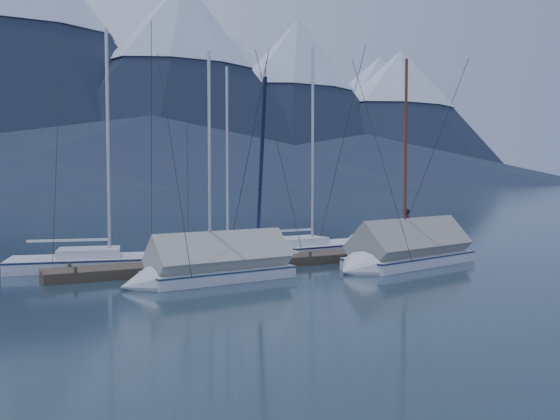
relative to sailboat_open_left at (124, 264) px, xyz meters
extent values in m
plane|color=black|center=(5.85, -3.84, -0.18)|extent=(1000.00, 1000.00, 0.00)
cone|color=#475675|center=(45.85, 426.16, 69.82)|extent=(330.00, 330.00, 140.00)
cone|color=silver|center=(45.85, 426.16, 110.92)|extent=(142.76, 142.76, 58.80)
cone|color=#475675|center=(185.85, 441.16, 62.32)|extent=(308.00, 308.00, 125.00)
cone|color=silver|center=(185.85, 441.16, 99.07)|extent=(133.24, 133.24, 52.50)
cone|color=#475675|center=(325.85, 421.16, 57.32)|extent=(286.00, 286.00, 115.00)
cone|color=silver|center=(325.85, 421.16, 91.17)|extent=(123.72, 123.72, 48.30)
cone|color=#192133|center=(15.85, 306.16, 67.32)|extent=(228.00, 228.00, 135.00)
cone|color=#192133|center=(95.85, 286.16, 54.82)|extent=(190.00, 190.00, 110.00)
cone|color=silver|center=(95.85, 286.16, 87.22)|extent=(82.19, 82.19, 46.20)
cone|color=#192133|center=(170.85, 296.16, 49.82)|extent=(182.40, 182.40, 100.00)
cone|color=silver|center=(170.85, 296.16, 79.32)|extent=(78.91, 78.91, 42.00)
cone|color=#192133|center=(245.85, 291.16, 43.82)|extent=(197.60, 197.60, 88.00)
cone|color=silver|center=(245.85, 291.16, 69.84)|extent=(85.48, 85.48, 36.96)
cone|color=#192133|center=(65.85, 241.16, 15.82)|extent=(390.00, 390.00, 32.00)
cone|color=#192133|center=(185.85, 246.16, 13.82)|extent=(364.00, 364.00, 28.00)
cube|color=#382D23|center=(5.85, -1.84, -0.01)|extent=(18.00, 1.50, 0.34)
cube|color=black|center=(-0.15, -1.84, -0.23)|extent=(3.00, 1.30, 0.30)
cube|color=black|center=(5.85, -1.84, -0.23)|extent=(3.00, 1.30, 0.30)
cube|color=black|center=(11.85, -1.84, -0.23)|extent=(3.00, 1.30, 0.30)
cylinder|color=#382D23|center=(-2.15, -1.14, 0.17)|extent=(0.12, 0.12, 0.35)
cylinder|color=#382D23|center=(-2.15, -2.54, 0.17)|extent=(0.12, 0.12, 0.35)
cylinder|color=#382D23|center=(0.85, -1.14, 0.17)|extent=(0.12, 0.12, 0.35)
cylinder|color=#382D23|center=(0.85, -2.54, 0.17)|extent=(0.12, 0.12, 0.35)
cylinder|color=#382D23|center=(3.85, -1.14, 0.17)|extent=(0.12, 0.12, 0.35)
cylinder|color=#382D23|center=(3.85, -2.54, 0.17)|extent=(0.12, 0.12, 0.35)
cylinder|color=#382D23|center=(6.85, -1.14, 0.17)|extent=(0.12, 0.12, 0.35)
cylinder|color=#382D23|center=(6.85, -2.54, 0.17)|extent=(0.12, 0.12, 0.35)
cylinder|color=#382D23|center=(9.85, -1.14, 0.17)|extent=(0.12, 0.12, 0.35)
cylinder|color=#382D23|center=(9.85, -2.54, 0.17)|extent=(0.12, 0.12, 0.35)
cylinder|color=#382D23|center=(12.85, -1.14, 0.17)|extent=(0.12, 0.12, 0.35)
cylinder|color=#382D23|center=(12.85, -2.54, 0.17)|extent=(0.12, 0.12, 0.35)
cube|color=silver|center=(-0.94, 0.22, -0.05)|extent=(6.79, 3.59, 0.71)
cube|color=silver|center=(-0.94, 0.22, -0.37)|extent=(5.62, 2.42, 0.32)
cube|color=navy|center=(-0.94, 0.22, 0.26)|extent=(6.86, 3.62, 0.06)
cone|color=silver|center=(2.68, -0.64, -0.05)|extent=(1.63, 2.29, 2.07)
cube|color=silver|center=(-1.25, 0.30, 0.47)|extent=(2.55, 1.99, 0.32)
cylinder|color=#B2B7BF|center=(-0.52, 0.12, 4.62)|extent=(0.13, 0.13, 8.63)
cylinder|color=#B2B7BF|center=(-1.99, 0.47, 0.96)|extent=(2.86, 0.77, 0.10)
cylinder|color=#26262B|center=(1.06, -0.25, 4.62)|extent=(0.78, 3.18, 8.63)
cube|color=silver|center=(3.86, -0.10, -0.06)|extent=(6.02, 3.56, 0.63)
cube|color=silver|center=(3.86, -0.10, -0.35)|extent=(4.94, 2.48, 0.29)
cube|color=navy|center=(3.86, -0.10, 0.20)|extent=(6.08, 3.59, 0.06)
cone|color=silver|center=(6.99, -1.11, -0.06)|extent=(1.56, 2.06, 1.83)
cube|color=silver|center=(3.59, -0.02, 0.40)|extent=(2.31, 1.88, 0.29)
cylinder|color=#B2B7BF|center=(4.22, -0.22, 4.06)|extent=(0.11, 0.11, 7.61)
cylinder|color=#B2B7BF|center=(2.96, 0.19, 0.82)|extent=(2.47, 0.87, 0.09)
cylinder|color=#26262B|center=(5.58, -0.66, 4.06)|extent=(0.90, 2.75, 7.62)
cube|color=silver|center=(8.12, 0.19, -0.04)|extent=(6.84, 2.84, 0.73)
cube|color=silver|center=(8.12, 0.19, -0.38)|extent=(5.75, 1.75, 0.33)
cube|color=#161A44|center=(8.12, 0.19, 0.27)|extent=(6.91, 2.87, 0.07)
cone|color=silver|center=(11.94, 0.55, -0.04)|extent=(1.42, 2.24, 2.13)
cube|color=silver|center=(7.79, 0.16, 0.49)|extent=(2.47, 1.77, 0.33)
cylinder|color=#B2B7BF|center=(8.56, 0.23, 4.77)|extent=(0.13, 0.13, 8.88)
cylinder|color=#B2B7BF|center=(7.02, 0.08, 0.99)|extent=(2.99, 0.38, 0.10)
cylinder|color=#26262B|center=(10.22, 0.39, 4.77)|extent=(0.34, 3.34, 8.89)
cube|color=silver|center=(10.43, -4.38, -0.06)|extent=(6.31, 3.48, 0.64)
cube|color=silver|center=(10.43, -4.38, -0.35)|extent=(5.21, 2.34, 0.29)
cube|color=#19274D|center=(10.43, -4.38, 0.21)|extent=(6.37, 3.51, 0.06)
cone|color=silver|center=(7.11, -5.19, -0.06)|extent=(1.51, 2.23, 2.03)
cylinder|color=#592819|center=(10.05, -4.47, 4.11)|extent=(0.12, 0.12, 7.71)
cylinder|color=#592819|center=(11.36, -4.15, 0.84)|extent=(2.63, 0.72, 0.09)
cylinder|color=#26262B|center=(8.60, -4.83, 4.11)|extent=(0.74, 2.93, 7.72)
cube|color=gray|center=(10.43, -4.38, 0.64)|extent=(6.03, 3.44, 2.16)
cube|color=silver|center=(2.30, -4.26, -0.07)|extent=(5.26, 2.37, 0.60)
cube|color=silver|center=(2.30, -4.26, -0.34)|extent=(4.41, 1.48, 0.27)
cube|color=navy|center=(2.30, -4.26, 0.19)|extent=(5.31, 2.40, 0.05)
cone|color=silver|center=(-0.64, -4.59, -0.07)|extent=(1.19, 1.84, 1.74)
cylinder|color=#B2B7BF|center=(1.93, -4.30, 3.86)|extent=(0.11, 0.11, 7.26)
cylinder|color=#B2B7BF|center=(3.20, -4.16, 0.78)|extent=(2.28, 0.34, 0.08)
cylinder|color=#26262B|center=(0.67, -4.44, 3.86)|extent=(0.31, 2.55, 7.27)
cube|color=#A1A297|center=(2.30, -4.26, 0.60)|extent=(5.01, 2.38, 1.85)
imported|color=black|center=(12.60, -1.49, 1.04)|extent=(0.47, 0.67, 1.76)
camera|label=1|loc=(-5.00, -23.01, 3.27)|focal=38.00mm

